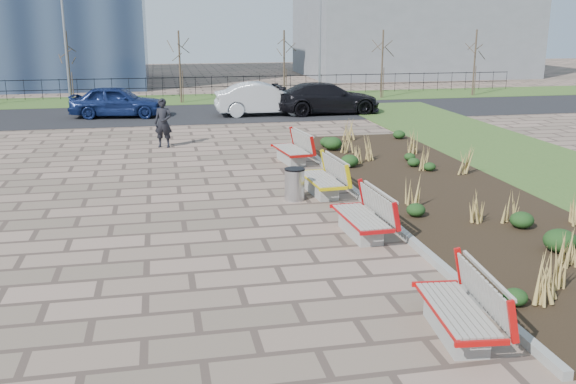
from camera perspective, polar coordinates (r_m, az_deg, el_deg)
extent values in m
plane|color=#83685A|center=(11.79, -4.32, -8.38)|extent=(120.00, 120.00, 0.00)
cube|color=black|center=(18.05, 13.66, -0.19)|extent=(4.50, 18.00, 0.10)
cube|color=gray|center=(17.20, 6.60, -0.52)|extent=(0.16, 18.00, 0.15)
cube|color=#33511E|center=(39.04, -9.54, 8.10)|extent=(80.00, 5.00, 0.04)
cube|color=black|center=(33.09, -9.14, 6.85)|extent=(80.00, 7.00, 0.02)
cylinder|color=#B2B2B7|center=(17.06, 0.59, 0.66)|extent=(0.53, 0.53, 0.84)
imported|color=black|center=(24.54, -11.03, 6.04)|extent=(0.77, 0.61, 1.84)
imported|color=#111E4D|center=(32.63, -14.96, 7.79)|extent=(4.67, 2.37, 1.52)
imported|color=#B5B9BE|center=(32.28, -2.16, 8.28)|extent=(4.84, 1.69, 1.60)
imported|color=black|center=(32.78, 3.48, 8.33)|extent=(5.41, 2.29, 1.56)
cube|color=slate|center=(56.86, 10.97, 15.24)|extent=(18.00, 12.00, 10.00)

